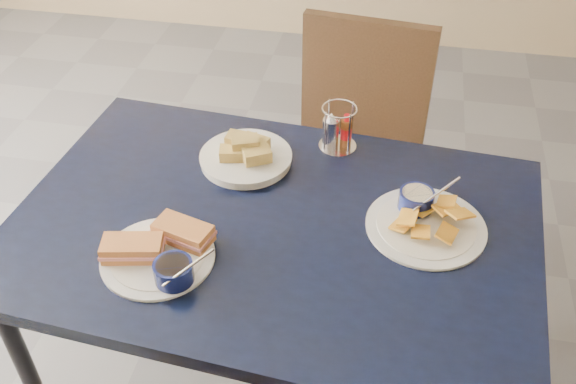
% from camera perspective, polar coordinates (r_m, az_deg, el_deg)
% --- Properties ---
extents(ground, '(6.00, 6.00, 0.00)m').
position_cam_1_polar(ground, '(2.26, -3.59, -15.21)').
color(ground, '#58585D').
rests_on(ground, ground).
extents(dining_table, '(1.38, 0.98, 0.75)m').
position_cam_1_polar(dining_table, '(1.67, -1.28, -4.17)').
color(dining_table, black).
rests_on(dining_table, ground).
extents(chair_far, '(0.50, 0.48, 0.95)m').
position_cam_1_polar(chair_far, '(2.27, 5.78, 4.57)').
color(chair_far, black).
rests_on(chair_far, ground).
extents(sandwich_plate, '(0.30, 0.27, 0.12)m').
position_cam_1_polar(sandwich_plate, '(1.54, -11.22, -5.22)').
color(sandwich_plate, white).
rests_on(sandwich_plate, dining_table).
extents(plantain_plate, '(0.30, 0.30, 0.12)m').
position_cam_1_polar(plantain_plate, '(1.65, 11.95, -2.22)').
color(plantain_plate, white).
rests_on(plantain_plate, dining_table).
extents(bread_basket, '(0.26, 0.26, 0.08)m').
position_cam_1_polar(bread_basket, '(1.81, -3.76, 3.31)').
color(bread_basket, white).
rests_on(bread_basket, dining_table).
extents(condiment_caddy, '(0.11, 0.11, 0.14)m').
position_cam_1_polar(condiment_caddy, '(1.85, 4.36, 5.48)').
color(condiment_caddy, silver).
rests_on(condiment_caddy, dining_table).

